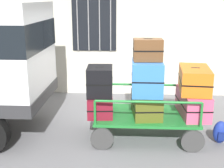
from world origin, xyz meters
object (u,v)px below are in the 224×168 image
(luggage_cart, at_px, (146,118))
(suitcase_left_middle, at_px, (100,81))
(suitcase_center_bottom, at_px, (193,103))
(suitcase_center_middle, at_px, (194,80))
(suitcase_midleft_middle, at_px, (147,77))
(suitcase_midleft_bottom, at_px, (146,105))
(backpack, at_px, (220,132))
(suitcase_left_bottom, at_px, (100,104))
(suitcase_midleft_top, at_px, (148,50))

(luggage_cart, xyz_separation_m, suitcase_left_middle, (-0.89, -0.01, 0.74))
(luggage_cart, bearing_deg, suitcase_center_bottom, 2.27)
(suitcase_center_middle, bearing_deg, suitcase_midleft_middle, -177.88)
(suitcase_midleft_bottom, xyz_separation_m, suitcase_center_bottom, (0.89, 0.07, 0.03))
(suitcase_midleft_middle, distance_m, suitcase_center_middle, 0.90)
(luggage_cart, relative_size, backpack, 4.62)
(suitcase_center_bottom, height_order, suitcase_center_middle, suitcase_center_middle)
(suitcase_left_middle, relative_size, suitcase_midleft_middle, 0.80)
(suitcase_center_bottom, relative_size, backpack, 2.40)
(suitcase_left_middle, bearing_deg, luggage_cart, 0.75)
(suitcase_left_bottom, relative_size, suitcase_center_bottom, 0.82)
(suitcase_midleft_middle, relative_size, suitcase_center_bottom, 0.74)
(suitcase_left_bottom, distance_m, suitcase_midleft_middle, 1.05)
(suitcase_midleft_middle, xyz_separation_m, suitcase_midleft_top, (0.00, 0.01, 0.53))
(suitcase_midleft_middle, bearing_deg, luggage_cart, 90.00)
(suitcase_center_middle, distance_m, backpack, 1.11)
(backpack, bearing_deg, suitcase_midleft_bottom, 172.57)
(suitcase_midleft_middle, xyz_separation_m, suitcase_center_middle, (0.89, 0.03, -0.04))
(luggage_cart, xyz_separation_m, backpack, (1.39, -0.22, -0.16))
(suitcase_midleft_middle, height_order, suitcase_center_middle, suitcase_midleft_middle)
(suitcase_midleft_top, xyz_separation_m, suitcase_center_bottom, (0.89, 0.03, -1.03))
(suitcase_left_middle, bearing_deg, backpack, -5.14)
(suitcase_midleft_bottom, height_order, backpack, suitcase_midleft_bottom)
(suitcase_midleft_top, height_order, suitcase_center_bottom, suitcase_midleft_top)
(suitcase_midleft_bottom, height_order, suitcase_midleft_top, suitcase_midleft_top)
(suitcase_midleft_top, relative_size, backpack, 1.26)
(suitcase_midleft_middle, bearing_deg, backpack, -8.77)
(suitcase_center_bottom, distance_m, suitcase_center_middle, 0.47)
(suitcase_midleft_bottom, height_order, suitcase_center_middle, suitcase_center_middle)
(luggage_cart, height_order, suitcase_center_bottom, suitcase_center_bottom)
(suitcase_midleft_top, height_order, backpack, suitcase_midleft_top)
(suitcase_left_bottom, bearing_deg, suitcase_center_middle, 0.75)
(suitcase_left_bottom, xyz_separation_m, suitcase_center_middle, (1.79, 0.02, 0.52))
(suitcase_midleft_bottom, bearing_deg, luggage_cart, 90.00)
(suitcase_center_bottom, bearing_deg, suitcase_left_bottom, -179.10)
(luggage_cart, bearing_deg, suitcase_left_middle, -179.25)
(suitcase_midleft_bottom, relative_size, suitcase_center_middle, 0.91)
(backpack, bearing_deg, suitcase_midleft_middle, 171.23)
(suitcase_midleft_top, bearing_deg, backpack, -9.22)
(suitcase_midleft_top, distance_m, suitcase_center_bottom, 1.36)
(suitcase_midleft_middle, bearing_deg, suitcase_midleft_bottom, -90.00)
(suitcase_left_middle, height_order, backpack, suitcase_left_middle)
(suitcase_left_middle, bearing_deg, suitcase_center_bottom, 1.51)
(suitcase_midleft_top, distance_m, backpack, 2.07)
(suitcase_left_bottom, bearing_deg, suitcase_midleft_top, 0.10)
(suitcase_left_bottom, xyz_separation_m, backpack, (2.29, -0.22, -0.44))
(luggage_cart, height_order, suitcase_midleft_bottom, suitcase_midleft_bottom)
(suitcase_midleft_middle, relative_size, suitcase_midleft_top, 1.40)
(suitcase_midleft_middle, xyz_separation_m, backpack, (1.39, -0.22, -0.99))
(suitcase_midleft_middle, bearing_deg, suitcase_midleft_top, 90.00)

